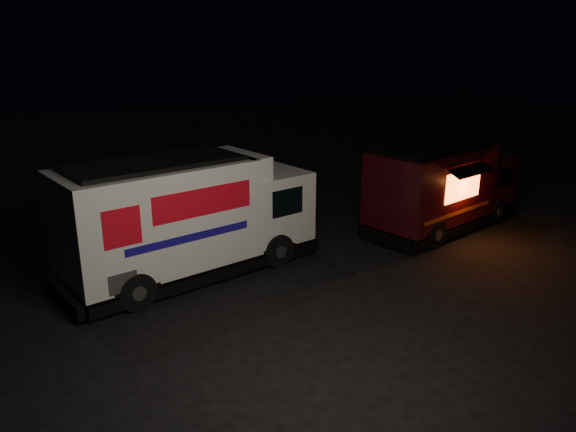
% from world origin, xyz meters
% --- Properties ---
extents(ground, '(80.00, 80.00, 0.00)m').
position_xyz_m(ground, '(0.00, 0.00, 0.00)').
color(ground, black).
rests_on(ground, ground).
extents(white_truck, '(7.52, 4.28, 3.23)m').
position_xyz_m(white_truck, '(-0.53, 3.08, 1.62)').
color(white_truck, silver).
rests_on(white_truck, ground).
extents(red_truck, '(6.49, 4.01, 2.84)m').
position_xyz_m(red_truck, '(8.07, 3.53, 1.42)').
color(red_truck, '#380A0F').
rests_on(red_truck, ground).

